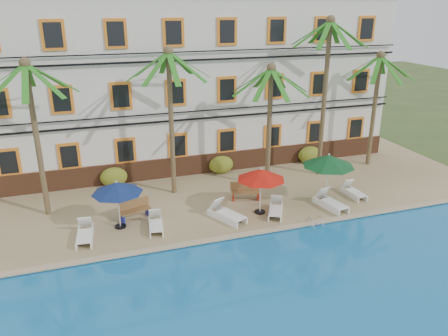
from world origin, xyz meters
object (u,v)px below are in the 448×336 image
object	(u,v)px
palm_b	(170,102)
lounger_b	(156,223)
palm_d	(326,78)
lounger_d	(276,209)
bench_right	(246,191)
umbrella_green	(329,161)
palm_c	(270,108)
pool_ladder	(315,224)
lounger_a	(85,233)
palm_a	(33,118)
lounger_c	(226,213)
lounger_f	(353,191)
lounger_e	(330,202)
umbrella_blue	(117,188)
umbrella_red	(261,175)
bench_left	(134,209)
palm_e	(376,93)

from	to	relation	value
palm_b	lounger_b	world-z (taller)	palm_b
palm_d	lounger_d	world-z (taller)	palm_d
bench_right	palm_b	bearing A→B (deg)	148.85
umbrella_green	palm_c	bearing A→B (deg)	124.00
palm_c	bench_right	size ratio (longest dim) A/B	4.33
pool_ladder	umbrella_green	bearing A→B (deg)	49.51
lounger_d	pool_ladder	distance (m)	2.05
umbrella_green	lounger_a	world-z (taller)	umbrella_green
palm_c	bench_right	world-z (taller)	palm_c
palm_a	lounger_c	distance (m)	9.82
umbrella_green	lounger_f	bearing A→B (deg)	5.90
lounger_e	pool_ladder	world-z (taller)	lounger_e
palm_d	lounger_d	size ratio (longest dim) A/B	4.93
lounger_a	bench_right	xyz separation A→B (m)	(8.14, 1.70, 0.19)
umbrella_green	lounger_c	size ratio (longest dim) A/B	1.25
umbrella_blue	umbrella_red	bearing A→B (deg)	-5.41
lounger_e	umbrella_green	bearing A→B (deg)	79.20
lounger_b	bench_right	size ratio (longest dim) A/B	1.13
pool_ladder	lounger_e	bearing A→B (deg)	40.29
palm_c	lounger_f	xyz separation A→B (m)	(3.77, -2.76, -4.17)
palm_a	lounger_e	xyz separation A→B (m)	(13.45, -3.70, -4.53)
lounger_b	palm_b	bearing A→B (deg)	66.03
lounger_c	bench_left	distance (m)	4.38
palm_e	bench_right	world-z (taller)	palm_e
bench_left	palm_e	bearing A→B (deg)	10.90
palm_b	palm_d	bearing A→B (deg)	0.02
lounger_a	bench_left	size ratio (longest dim) A/B	1.20
palm_b	bench_right	bearing A→B (deg)	-31.15
palm_a	bench_left	size ratio (longest dim) A/B	4.76
palm_e	umbrella_red	bearing A→B (deg)	-155.34
lounger_b	palm_d	bearing A→B (deg)	19.67
palm_c	umbrella_blue	size ratio (longest dim) A/B	2.95
palm_c	lounger_f	distance (m)	6.27
palm_d	lounger_f	distance (m)	6.48
bench_left	lounger_f	bearing A→B (deg)	-5.22
lounger_a	palm_e	bearing A→B (deg)	13.63
umbrella_green	lounger_b	xyz separation A→B (m)	(-8.85, -0.12, -2.00)
palm_d	bench_right	world-z (taller)	palm_d
umbrella_blue	pool_ladder	bearing A→B (deg)	-16.65
palm_a	palm_d	distance (m)	15.31
lounger_a	lounger_e	bearing A→B (deg)	-2.81
umbrella_red	lounger_b	size ratio (longest dim) A/B	1.33
palm_b	umbrella_blue	size ratio (longest dim) A/B	3.35
palm_a	lounger_d	size ratio (longest dim) A/B	4.07
palm_c	bench_right	bearing A→B (deg)	-143.45
palm_d	pool_ladder	distance (m)	8.78
lounger_d	bench_left	distance (m)	6.81
palm_a	palm_c	xyz separation A→B (m)	(11.59, -0.08, -0.40)
palm_e	bench_right	size ratio (longest dim) A/B	4.48
palm_e	umbrella_green	size ratio (longest dim) A/B	2.66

